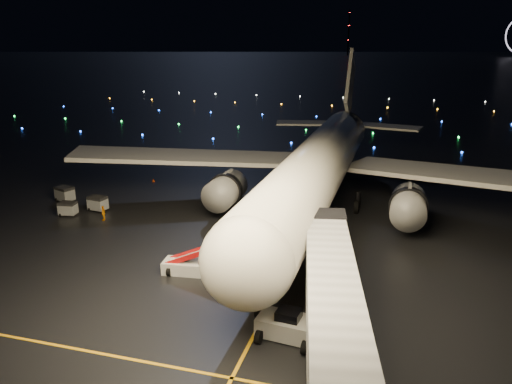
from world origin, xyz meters
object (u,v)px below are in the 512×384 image
baggage_cart_0 (68,209)px  baggage_cart_2 (65,194)px  airliner (324,131)px  pushback_tug (289,323)px  baggage_cart_1 (98,204)px  crew_c (103,213)px  belt_loader (191,254)px

baggage_cart_0 → baggage_cart_2: size_ratio=0.86×
airliner → baggage_cart_2: 33.64m
pushback_tug → baggage_cart_1: 34.19m
pushback_tug → baggage_cart_2: (-33.93, 22.00, -0.06)m
baggage_cart_0 → baggage_cart_1: baggage_cart_1 is taller
airliner → pushback_tug: bearing=-84.9°
pushback_tug → airliner: bearing=100.5°
baggage_cart_2 → crew_c: bearing=-10.0°
airliner → crew_c: airliner is taller
belt_loader → baggage_cart_2: size_ratio=3.24×
baggage_cart_1 → baggage_cart_2: baggage_cart_2 is taller
pushback_tug → crew_c: bearing=151.9°
pushback_tug → baggage_cart_2: pushback_tug is taller
pushback_tug → baggage_cart_0: 34.88m
airliner → pushback_tug: airliner is taller
baggage_cart_1 → pushback_tug: bearing=-27.1°
baggage_cart_2 → airliner: bearing=33.8°
airliner → baggage_cart_2: (-31.57, -8.12, -8.27)m
airliner → belt_loader: size_ratio=9.03×
crew_c → baggage_cart_2: size_ratio=0.78×
belt_loader → baggage_cart_0: bearing=146.6°
baggage_cart_0 → airliner: bearing=16.9°
baggage_cart_1 → baggage_cart_2: size_ratio=0.93×
baggage_cart_2 → baggage_cart_0: bearing=-31.3°
belt_loader → pushback_tug: bearing=-41.8°
airliner → baggage_cart_0: airliner is taller
airliner → belt_loader: bearing=-108.7°
pushback_tug → baggage_cart_2: 40.44m
baggage_cart_0 → baggage_cart_2: (-3.73, 4.56, 0.14)m
belt_loader → crew_c: bearing=140.3°
baggage_cart_1 → baggage_cart_2: bearing=169.5°
pushback_tug → crew_c: pushback_tug is taller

